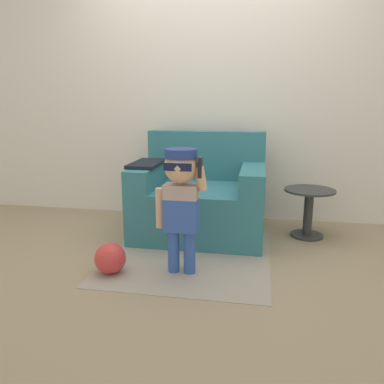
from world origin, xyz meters
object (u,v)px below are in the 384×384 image
(toy_ball, at_px, (110,258))
(armchair, at_px, (201,199))
(side_table, at_px, (309,208))
(person_child, at_px, (181,192))

(toy_ball, bearing_deg, armchair, 63.30)
(side_table, bearing_deg, armchair, -176.04)
(person_child, distance_m, toy_ball, 0.68)
(armchair, relative_size, person_child, 1.31)
(person_child, xyz_separation_m, toy_ball, (-0.48, -0.10, -0.47))
(armchair, xyz_separation_m, side_table, (0.94, 0.07, -0.06))
(armchair, xyz_separation_m, toy_ball, (-0.48, -0.95, -0.21))
(side_table, distance_m, toy_ball, 1.75)
(armchair, distance_m, side_table, 0.95)
(armchair, distance_m, toy_ball, 1.08)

